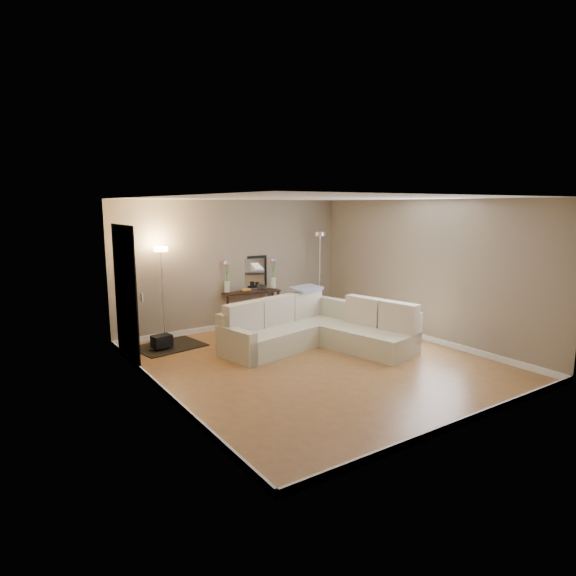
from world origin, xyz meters
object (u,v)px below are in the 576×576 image
console_table (248,307)px  floor_lamp_lit (162,276)px  floor_lamp_unlit (320,258)px  sectional_sofa (314,329)px

console_table → floor_lamp_lit: size_ratio=0.71×
floor_lamp_unlit → sectional_sofa: bearing=-129.7°
console_table → floor_lamp_unlit: (1.68, -0.23, 0.94)m
sectional_sofa → console_table: sectional_sofa is taller
sectional_sofa → floor_lamp_lit: 2.91m
sectional_sofa → floor_lamp_lit: (-2.11, 1.79, 0.91)m
floor_lamp_lit → floor_lamp_unlit: (3.50, -0.12, 0.12)m
sectional_sofa → floor_lamp_lit: size_ratio=1.67×
floor_lamp_lit → floor_lamp_unlit: 3.50m
console_table → floor_lamp_unlit: 1.94m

